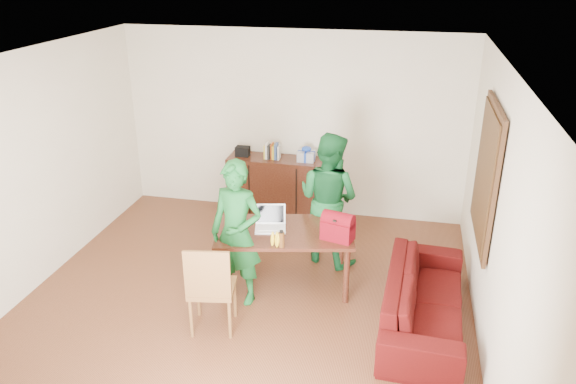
% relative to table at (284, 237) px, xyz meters
% --- Properties ---
extents(room, '(5.20, 5.70, 2.90)m').
position_rel_table_xyz_m(room, '(-0.34, -0.49, 0.67)').
color(room, '#432110').
rests_on(room, ground).
extents(table, '(1.69, 1.17, 0.72)m').
position_rel_table_xyz_m(table, '(0.00, 0.00, 0.00)').
color(table, black).
rests_on(table, ground).
extents(chair, '(0.52, 0.51, 1.01)m').
position_rel_table_xyz_m(chair, '(-0.54, -0.96, -0.34)').
color(chair, brown).
rests_on(chair, ground).
extents(person_near, '(0.66, 0.50, 1.66)m').
position_rel_table_xyz_m(person_near, '(-0.44, -0.38, 0.19)').
color(person_near, '#125521').
rests_on(person_near, ground).
extents(person_far, '(1.01, 0.92, 1.69)m').
position_rel_table_xyz_m(person_far, '(0.40, 0.73, 0.21)').
color(person_far, '#125426').
rests_on(person_far, ground).
extents(laptop, '(0.39, 0.31, 0.24)m').
position_rel_table_xyz_m(laptop, '(-0.16, -0.02, 0.13)').
color(laptop, white).
rests_on(laptop, table).
extents(bananas, '(0.19, 0.15, 0.06)m').
position_rel_table_xyz_m(bananas, '(0.00, -0.39, 0.12)').
color(bananas, yellow).
rests_on(bananas, table).
extents(bottle, '(0.08, 0.08, 0.19)m').
position_rel_table_xyz_m(bottle, '(0.06, -0.39, 0.19)').
color(bottle, '#5C3515').
rests_on(bottle, table).
extents(red_bag, '(0.39, 0.28, 0.25)m').
position_rel_table_xyz_m(red_bag, '(0.62, -0.08, 0.22)').
color(red_bag, maroon).
rests_on(red_bag, table).
extents(sofa, '(0.88, 2.06, 0.59)m').
position_rel_table_xyz_m(sofa, '(1.60, -0.42, -0.34)').
color(sofa, '#380714').
rests_on(sofa, ground).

